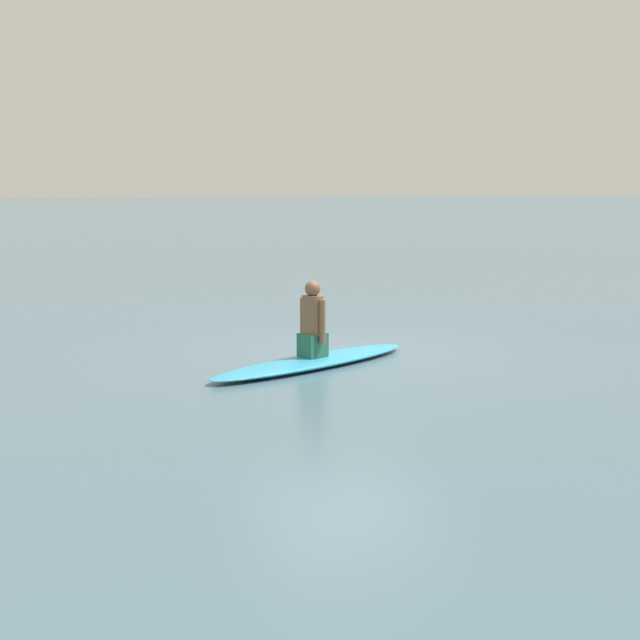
{
  "coord_description": "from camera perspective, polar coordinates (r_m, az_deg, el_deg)",
  "views": [
    {
      "loc": [
        6.25,
        10.42,
        2.18
      ],
      "look_at": [
        0.95,
        0.99,
        0.61
      ],
      "focal_mm": 50.93,
      "sensor_mm": 36.0,
      "label": 1
    }
  ],
  "objects": [
    {
      "name": "surfboard",
      "position": [
        11.23,
        -0.46,
        -2.61
      ],
      "size": [
        3.33,
        1.57,
        0.12
      ],
      "primitive_type": "ellipsoid",
      "rotation": [
        0.0,
        0.0,
        0.29
      ],
      "color": "#339EC6",
      "rests_on": "ground"
    },
    {
      "name": "ground_plane",
      "position": [
        12.34,
        1.57,
        -1.92
      ],
      "size": [
        400.0,
        400.0,
        0.0
      ],
      "primitive_type": "plane",
      "color": "slate"
    },
    {
      "name": "person_paddler",
      "position": [
        11.15,
        -0.46,
        -0.15
      ],
      "size": [
        0.37,
        0.41,
        0.94
      ],
      "rotation": [
        0.0,
        0.0,
        0.29
      ],
      "color": "#26664C",
      "rests_on": "surfboard"
    }
  ]
}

